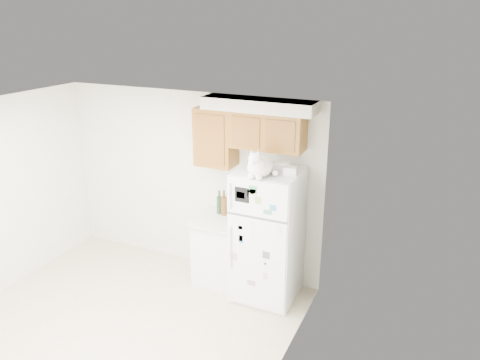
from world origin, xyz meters
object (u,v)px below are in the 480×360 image
Objects in this scene: base_counter at (221,250)px; bottle_green at (219,202)px; refrigerator at (267,235)px; storage_box_front at (290,171)px; storage_box_back at (282,166)px; cat at (259,166)px; bottle_amber at (224,203)px.

bottle_green is at bearing 120.32° from base_counter.
refrigerator is 0.93m from storage_box_front.
cat is at bearing -136.20° from storage_box_back.
bottle_green is (-0.76, 0.48, -0.75)m from cat.
base_counter is 2.86× the size of bottle_green.
base_counter is at bearing 165.15° from storage_box_front.
refrigerator is at bearing -16.35° from bottle_green.
storage_box_back is 1.20× the size of storage_box_front.
bottle_amber is (-0.01, 0.13, 0.63)m from base_counter.
storage_box_back is 1.07m from bottle_amber.
storage_box_back is 0.52× the size of bottle_amber.
bottle_green is (-1.05, 0.25, -0.66)m from storage_box_front.
refrigerator is 5.28× the size of bottle_green.
bottle_green is 0.08m from bottle_amber.
storage_box_front is at bearing -59.56° from storage_box_back.
cat is 0.38m from storage_box_front.
storage_box_back is (0.82, 0.01, 1.29)m from base_counter.
refrigerator is 0.85m from bottle_green.
bottle_amber is at bearing 163.69° from refrigerator.
cat reaches higher than bottle_green.
cat reaches higher than base_counter.
bottle_green is at bearing 157.42° from storage_box_front.
bottle_green is at bearing 147.74° from cat.
refrigerator reaches higher than bottle_amber.
storage_box_back is at bearing 132.71° from storage_box_front.
cat is 3.33× the size of storage_box_front.
base_counter is 1.84× the size of cat.
storage_box_front is at bearing -13.26° from bottle_amber.
bottle_amber is at bearing 157.68° from storage_box_front.
storage_box_front is (0.27, -0.02, 0.89)m from refrigerator.
storage_box_front is 0.44× the size of bottle_amber.
storage_box_back is (0.16, 0.33, -0.08)m from cat.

